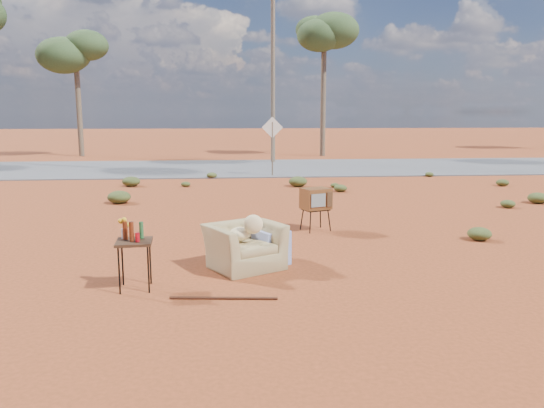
{
  "coord_description": "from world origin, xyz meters",
  "views": [
    {
      "loc": [
        -0.18,
        -7.46,
        2.36
      ],
      "look_at": [
        0.59,
        1.47,
        0.8
      ],
      "focal_mm": 35.0,
      "sensor_mm": 36.0,
      "label": 1
    }
  ],
  "objects": [
    {
      "name": "utility_pole_center",
      "position": [
        2.0,
        17.5,
        4.15
      ],
      "size": [
        1.4,
        0.2,
        8.0
      ],
      "color": "brown",
      "rests_on": "ground"
    },
    {
      "name": "highway",
      "position": [
        0.0,
        15.0,
        0.02
      ],
      "size": [
        140.0,
        7.0,
        0.04
      ],
      "primitive_type": "cube",
      "color": "#565659",
      "rests_on": "ground"
    },
    {
      "name": "eucalyptus_center",
      "position": [
        5.0,
        21.0,
        6.43
      ],
      "size": [
        3.2,
        3.2,
        7.6
      ],
      "color": "brown",
      "rests_on": "ground"
    },
    {
      "name": "tv_unit",
      "position": [
        1.59,
        2.86,
        0.64
      ],
      "size": [
        0.65,
        0.59,
        0.86
      ],
      "rotation": [
        0.0,
        0.0,
        0.37
      ],
      "color": "black",
      "rests_on": "ground"
    },
    {
      "name": "scrub_patch",
      "position": [
        -0.82,
        4.41,
        0.14
      ],
      "size": [
        17.49,
        8.07,
        0.33
      ],
      "color": "#424E22",
      "rests_on": "ground"
    },
    {
      "name": "ground",
      "position": [
        0.0,
        0.0,
        0.0
      ],
      "size": [
        140.0,
        140.0,
        0.0
      ],
      "primitive_type": "plane",
      "color": "#943C1D",
      "rests_on": "ground"
    },
    {
      "name": "road_sign",
      "position": [
        1.5,
        12.0,
        1.5
      ],
      "size": [
        0.78,
        0.06,
        2.19
      ],
      "color": "brown",
      "rests_on": "ground"
    },
    {
      "name": "eucalyptus_near_left",
      "position": [
        -8.0,
        22.0,
        5.45
      ],
      "size": [
        3.2,
        3.2,
        6.6
      ],
      "color": "brown",
      "rests_on": "ground"
    },
    {
      "name": "armchair",
      "position": [
        0.15,
        0.44,
        0.43
      ],
      "size": [
        1.36,
        1.28,
        0.92
      ],
      "rotation": [
        0.0,
        0.0,
        0.5
      ],
      "color": "#957F51",
      "rests_on": "ground"
    },
    {
      "name": "rusty_bar",
      "position": [
        -0.24,
        -0.98,
        0.02
      ],
      "size": [
        1.38,
        0.18,
        0.04
      ],
      "primitive_type": "cylinder",
      "rotation": [
        0.0,
        1.57,
        -0.1
      ],
      "color": "#482413",
      "rests_on": "ground"
    },
    {
      "name": "side_table",
      "position": [
        -1.46,
        -0.44,
        0.69
      ],
      "size": [
        0.5,
        0.5,
        0.95
      ],
      "rotation": [
        0.0,
        0.0,
        0.07
      ],
      "color": "#361E13",
      "rests_on": "ground"
    }
  ]
}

